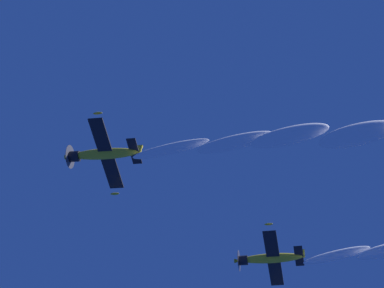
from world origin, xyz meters
TOP-DOWN VIEW (x-y plane):
  - airplane_lead at (-3.73, -0.32)m, footprint 7.30×7.04m
  - airplane_left_wingman at (-24.72, 1.20)m, footprint 7.29×7.04m

SIDE VIEW (x-z plane):
  - airplane_lead at x=-3.73m, z-range 56.92..59.72m
  - airplane_left_wingman at x=-24.72m, z-range 59.16..61.81m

